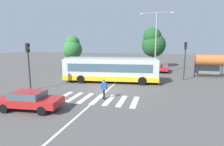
% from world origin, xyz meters
% --- Properties ---
extents(ground_plane, '(160.00, 160.00, 0.00)m').
position_xyz_m(ground_plane, '(0.00, 0.00, 0.00)').
color(ground_plane, '#514F4C').
extents(city_transit_bus, '(11.93, 3.90, 3.06)m').
position_xyz_m(city_transit_bus, '(-0.68, 4.54, 1.59)').
color(city_transit_bus, black).
rests_on(city_transit_bus, ground_plane).
extents(pedestrian_crossing_street, '(0.55, 0.38, 1.72)m').
position_xyz_m(pedestrian_crossing_street, '(0.62, -2.35, 0.97)').
color(pedestrian_crossing_street, black).
rests_on(pedestrian_crossing_street, ground_plane).
extents(foreground_sedan, '(4.66, 2.27, 1.35)m').
position_xyz_m(foreground_sedan, '(-3.76, -6.15, 0.77)').
color(foreground_sedan, black).
rests_on(foreground_sedan, ground_plane).
extents(parked_car_blue, '(2.38, 4.69, 1.35)m').
position_xyz_m(parked_car_blue, '(-4.92, 15.15, 0.77)').
color(parked_car_blue, black).
rests_on(parked_car_blue, ground_plane).
extents(parked_car_charcoal, '(2.07, 4.59, 1.35)m').
position_xyz_m(parked_car_charcoal, '(-2.23, 15.17, 0.77)').
color(parked_car_charcoal, black).
rests_on(parked_car_charcoal, ground_plane).
extents(parked_car_white, '(2.00, 4.57, 1.35)m').
position_xyz_m(parked_car_white, '(0.23, 15.12, 0.77)').
color(parked_car_white, black).
rests_on(parked_car_white, ground_plane).
extents(parked_car_champagne, '(1.98, 4.56, 1.35)m').
position_xyz_m(parked_car_champagne, '(3.00, 14.85, 0.77)').
color(parked_car_champagne, black).
rests_on(parked_car_champagne, ground_plane).
extents(parked_car_red, '(2.04, 4.58, 1.35)m').
position_xyz_m(parked_car_red, '(5.81, 15.10, 0.77)').
color(parked_car_red, black).
rests_on(parked_car_red, ground_plane).
extents(traffic_light_near_corner, '(0.33, 0.32, 4.79)m').
position_xyz_m(traffic_light_near_corner, '(-7.65, -1.34, 3.21)').
color(traffic_light_near_corner, '#28282B').
rests_on(traffic_light_near_corner, ground_plane).
extents(traffic_light_far_corner, '(0.33, 0.32, 4.97)m').
position_xyz_m(traffic_light_far_corner, '(8.31, 8.09, 3.32)').
color(traffic_light_far_corner, '#28282B').
rests_on(traffic_light_far_corner, ground_plane).
extents(bus_stop_shelter, '(3.63, 1.54, 3.25)m').
position_xyz_m(bus_stop_shelter, '(11.93, 11.35, 2.42)').
color(bus_stop_shelter, '#28282B').
rests_on(bus_stop_shelter, ground_plane).
extents(twin_arm_street_lamp, '(5.17, 0.32, 9.55)m').
position_xyz_m(twin_arm_street_lamp, '(4.50, 12.20, 5.88)').
color(twin_arm_street_lamp, '#939399').
rests_on(twin_arm_street_lamp, ground_plane).
extents(background_tree_left, '(4.04, 4.04, 6.55)m').
position_xyz_m(background_tree_left, '(-12.79, 18.11, 4.04)').
color(background_tree_left, brown).
rests_on(background_tree_left, ground_plane).
extents(background_tree_right, '(4.86, 4.86, 8.09)m').
position_xyz_m(background_tree_right, '(3.81, 21.16, 5.06)').
color(background_tree_right, brown).
rests_on(background_tree_right, ground_plane).
extents(crosswalk_painted_stripes, '(6.94, 3.08, 0.01)m').
position_xyz_m(crosswalk_painted_stripes, '(0.06, -2.48, 0.00)').
color(crosswalk_painted_stripes, silver).
rests_on(crosswalk_painted_stripes, ground_plane).
extents(lane_center_line, '(0.16, 24.00, 0.01)m').
position_xyz_m(lane_center_line, '(0.05, 2.00, 0.00)').
color(lane_center_line, silver).
rests_on(lane_center_line, ground_plane).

